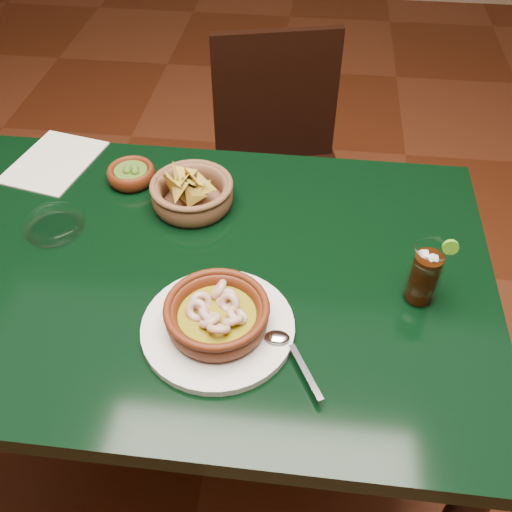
# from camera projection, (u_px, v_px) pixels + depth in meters

# --- Properties ---
(ground) EXTENTS (7.00, 7.00, 0.00)m
(ground) POSITION_uv_depth(u_px,v_px,m) (209.00, 445.00, 1.65)
(ground) COLOR #471C0C
(ground) RESTS_ON ground
(dining_table) EXTENTS (1.20, 0.80, 0.75)m
(dining_table) POSITION_uv_depth(u_px,v_px,m) (191.00, 298.00, 1.20)
(dining_table) COLOR black
(dining_table) RESTS_ON ground
(dining_chair) EXTENTS (0.49, 0.49, 0.88)m
(dining_chair) POSITION_uv_depth(u_px,v_px,m) (280.00, 169.00, 1.80)
(dining_chair) COLOR black
(dining_chair) RESTS_ON ground
(shrimp_plate) EXTENTS (0.33, 0.27, 0.08)m
(shrimp_plate) POSITION_uv_depth(u_px,v_px,m) (218.00, 318.00, 0.99)
(shrimp_plate) COLOR silver
(shrimp_plate) RESTS_ON dining_table
(chip_basket) EXTENTS (0.21, 0.21, 0.12)m
(chip_basket) POSITION_uv_depth(u_px,v_px,m) (192.00, 193.00, 1.24)
(chip_basket) COLOR brown
(chip_basket) RESTS_ON dining_table
(guacamole_ramekin) EXTENTS (0.13, 0.13, 0.04)m
(guacamole_ramekin) POSITION_uv_depth(u_px,v_px,m) (131.00, 174.00, 1.31)
(guacamole_ramekin) COLOR #491A0A
(guacamole_ramekin) RESTS_ON dining_table
(cola_drink) EXTENTS (0.13, 0.13, 0.15)m
(cola_drink) POSITION_uv_depth(u_px,v_px,m) (425.00, 274.00, 1.02)
(cola_drink) COLOR white
(cola_drink) RESTS_ON dining_table
(glass_ashtray) EXTENTS (0.14, 0.14, 0.03)m
(glass_ashtray) POSITION_uv_depth(u_px,v_px,m) (54.00, 225.00, 1.19)
(glass_ashtray) COLOR white
(glass_ashtray) RESTS_ON dining_table
(paper_menu) EXTENTS (0.22, 0.26, 0.00)m
(paper_menu) POSITION_uv_depth(u_px,v_px,m) (54.00, 162.00, 1.37)
(paper_menu) COLOR beige
(paper_menu) RESTS_ON dining_table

